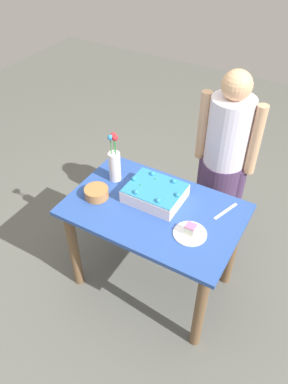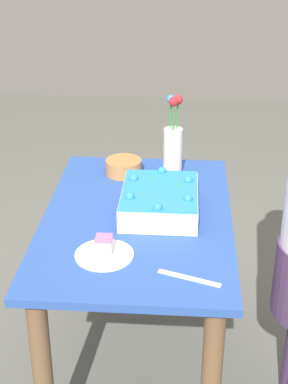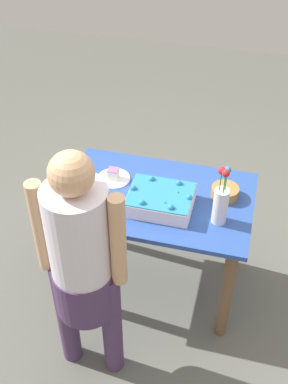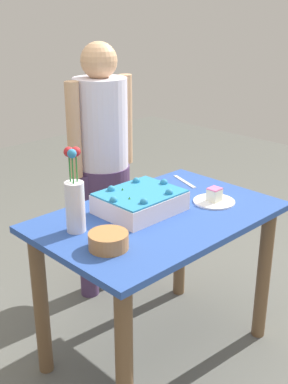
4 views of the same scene
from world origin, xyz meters
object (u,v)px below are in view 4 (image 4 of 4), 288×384
(sheet_cake, at_px, (140,201))
(flower_vase, at_px, (75,200))
(serving_plate_with_slice, at_px, (214,199))
(fruit_bowl, at_px, (108,241))
(person_standing, at_px, (102,157))
(cake_knife, at_px, (185,182))

(sheet_cake, xyz_separation_m, flower_vase, (-0.34, 0.04, 0.09))
(serving_plate_with_slice, height_order, fruit_bowl, serving_plate_with_slice)
(serving_plate_with_slice, relative_size, person_standing, 0.14)
(sheet_cake, relative_size, person_standing, 0.24)
(person_standing, bearing_deg, flower_vase, -47.70)
(sheet_cake, relative_size, serving_plate_with_slice, 1.79)
(serving_plate_with_slice, bearing_deg, cake_knife, 68.37)
(flower_vase, bearing_deg, serving_plate_with_slice, -17.62)
(sheet_cake, xyz_separation_m, person_standing, (0.26, 0.58, 0.03))
(flower_vase, relative_size, person_standing, 0.25)
(sheet_cake, height_order, serving_plate_with_slice, sheet_cake)
(cake_knife, xyz_separation_m, fruit_bowl, (-0.79, -0.29, 0.03))
(cake_knife, relative_size, fruit_bowl, 1.33)
(serving_plate_with_slice, bearing_deg, sheet_cake, 152.58)
(flower_vase, bearing_deg, sheet_cake, -6.75)
(cake_knife, distance_m, flower_vase, 0.80)
(flower_vase, height_order, fruit_bowl, flower_vase)
(cake_knife, bearing_deg, flower_vase, 114.97)
(serving_plate_with_slice, height_order, cake_knife, serving_plate_with_slice)
(sheet_cake, height_order, person_standing, person_standing)
(flower_vase, bearing_deg, person_standing, 42.30)
(serving_plate_with_slice, relative_size, cake_knife, 0.96)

